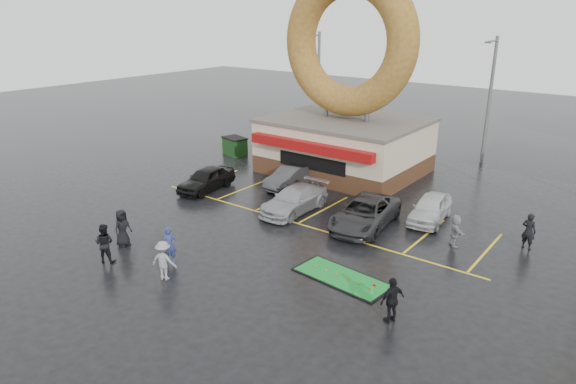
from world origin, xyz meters
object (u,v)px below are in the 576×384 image
Objects in this scene: streetlight_left at (318,83)px; dumpster at (235,147)px; donut_shop at (346,107)px; putting_green at (342,278)px; car_dgrey at (289,177)px; person_blue at (169,245)px; car_grey at (365,213)px; car_black at (206,179)px; person_cameraman at (392,300)px; car_white at (430,208)px; car_silver at (294,200)px; streetlight_mid at (489,98)px.

streetlight_left is 5.00× the size of dumpster.
donut_shop is 3.13× the size of putting_green.
person_blue reaches higher than car_dgrey.
streetlight_left is 1.69× the size of car_grey.
car_black is at bearing 82.23° from person_blue.
donut_shop is 10.49m from car_grey.
person_cameraman is (18.03, -21.76, -3.91)m from streetlight_left.
person_cameraman is 0.97× the size of dumpster.
donut_shop is at bearing 141.91° from car_white.
car_silver is at bearing -59.91° from streetlight_left.
streetlight_left reaches higher than car_silver.
car_silver is at bearing -77.59° from donut_shop.
car_white is 13.71m from person_blue.
car_dgrey is 0.75× the size of car_grey.
donut_shop reaches higher than car_grey.
streetlight_mid is 2.21× the size of car_white.
donut_shop is at bearing -131.38° from streetlight_mid.
donut_shop reaches higher than car_silver.
car_white is (6.55, 3.30, -0.00)m from car_silver.
car_grey is at bearing -137.79° from car_white.
streetlight_left is at bearing -116.13° from person_cameraman.
streetlight_left is 9.58m from dumpster.
car_dgrey is 7.40m from car_grey.
car_silver is 1.11× the size of putting_green.
putting_green is at bearing -38.98° from car_silver.
car_white is 17.72m from dumpster.
donut_shop is at bearing 49.67° from person_blue.
car_dgrey is at bearing 151.65° from car_grey.
car_black is at bearing -176.48° from car_silver.
car_dgrey is 9.29m from car_white.
car_white reaches higher than dumpster.
car_grey reaches higher than putting_green.
donut_shop is 16.04m from putting_green.
person_cameraman is 0.41× the size of putting_green.
streetlight_left and streetlight_mid have the same top height.
person_cameraman is at bearing -82.28° from car_white.
car_grey is at bearing -8.15° from dumpster.
person_cameraman is (9.20, -6.54, 0.18)m from car_silver.
streetlight_left is (-7.00, 6.95, 0.32)m from donut_shop.
car_black reaches higher than car_dgrey.
car_dgrey reaches higher than putting_green.
car_white is (1.37, -12.92, -4.09)m from streetlight_mid.
streetlight_mid reaches higher than car_white.
dumpster is (-16.00, -9.40, -4.13)m from streetlight_mid.
dumpster is (-20.03, 13.36, -0.23)m from person_cameraman.
dumpster is (-9.00, -1.46, -3.81)m from donut_shop.
streetlight_left is at bearing 119.87° from car_silver.
putting_green is (8.88, -8.07, -0.62)m from car_dgrey.
putting_green is (7.96, -13.20, -4.43)m from donut_shop.
car_grey is (5.99, -7.76, -3.73)m from donut_shop.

